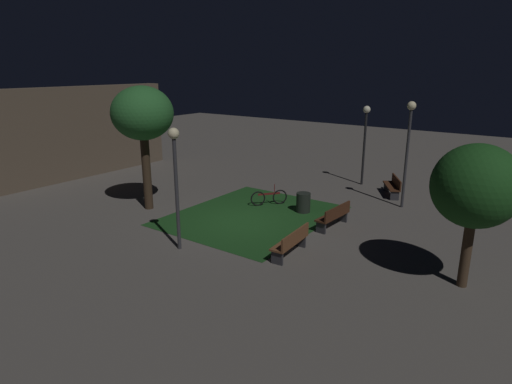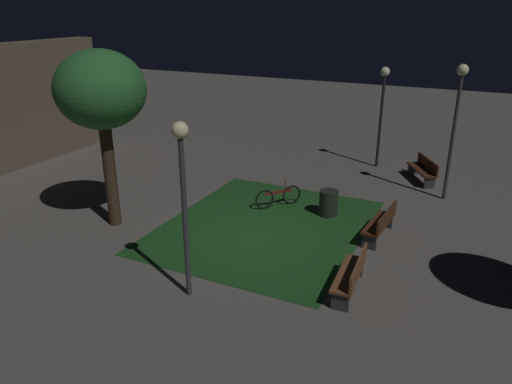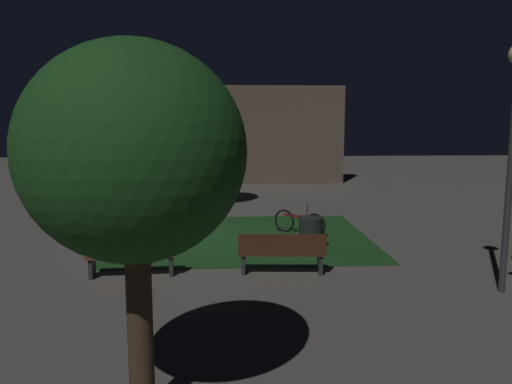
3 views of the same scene
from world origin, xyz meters
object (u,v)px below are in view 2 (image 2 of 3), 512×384
bench_path_side (352,274)px  tree_tall_center (101,92)px  bench_back_row (381,223)px  lamp_post_near_wall (383,99)px  bicycle (278,197)px  bench_front_right (424,169)px  lamp_post_plaza_west (183,180)px  trash_bin (328,203)px  lamp_post_path_center (457,110)px

bench_path_side → tree_tall_center: tree_tall_center is taller
bench_back_row → lamp_post_near_wall: bearing=13.6°
bench_back_row → tree_tall_center: bearing=108.6°
bench_back_row → bicycle: bicycle is taller
tree_tall_center → lamp_post_near_wall: 10.88m
lamp_post_near_wall → bench_path_side: bearing=-170.6°
bench_back_row → bench_front_right: (5.52, -0.38, 0.00)m
lamp_post_plaza_west → bench_front_right: bearing=-19.7°
lamp_post_near_wall → lamp_post_plaza_west: (-11.36, 1.73, 0.02)m
bench_back_row → trash_bin: bearing=63.6°
lamp_post_near_wall → trash_bin: 6.12m
lamp_post_path_center → trash_bin: size_ratio=5.47×
bench_front_right → lamp_post_near_wall: lamp_post_near_wall is taller
bench_path_side → lamp_post_plaza_west: bearing=117.2°
bench_path_side → trash_bin: (4.01, 1.85, -0.07)m
bench_back_row → lamp_post_plaza_west: lamp_post_plaza_west is taller
trash_bin → tree_tall_center: bearing=121.4°
bench_back_row → lamp_post_near_wall: size_ratio=0.46×
bench_back_row → trash_bin: size_ratio=2.22×
bench_back_row → lamp_post_near_wall: 7.13m
bench_path_side → lamp_post_near_wall: size_ratio=0.46×
bench_back_row → lamp_post_path_center: lamp_post_path_center is taller
trash_bin → bicycle: size_ratio=0.62×
lamp_post_near_wall → lamp_post_path_center: lamp_post_path_center is taller
bench_path_side → bicycle: bicycle is taller
lamp_post_near_wall → tree_tall_center: bearing=147.1°
tree_tall_center → bench_path_side: bearing=-94.4°
tree_tall_center → lamp_post_path_center: bearing=-53.5°
tree_tall_center → lamp_post_path_center: size_ratio=1.14×
bench_front_right → lamp_post_near_wall: (1.05, 1.97, 2.29)m
bench_back_row → lamp_post_near_wall: lamp_post_near_wall is taller
bench_back_row → lamp_post_path_center: 4.93m
bench_back_row → lamp_post_plaza_west: bearing=145.3°
tree_tall_center → trash_bin: size_ratio=6.23×
bench_path_side → bench_back_row: bearing=0.0°
bench_path_side → lamp_post_near_wall: bearing=9.4°
bench_path_side → bench_front_right: size_ratio=1.02×
tree_tall_center → lamp_post_plaza_west: 4.89m
bench_back_row → bicycle: bearing=76.0°
bench_path_side → bicycle: (3.97, 3.55, -0.14)m
tree_tall_center → lamp_post_path_center: (6.50, -8.77, -0.91)m
bicycle → tree_tall_center: bearing=130.9°
lamp_post_path_center → bicycle: lamp_post_path_center is taller
lamp_post_near_wall → lamp_post_plaza_west: bearing=171.3°
bench_front_right → lamp_post_near_wall: 3.19m
lamp_post_path_center → bench_front_right: bearing=31.3°
lamp_post_path_center → bench_back_row: bearing=161.9°
bench_back_row → bicycle: (0.88, 3.55, -0.14)m
lamp_post_near_wall → bicycle: 6.48m
tree_tall_center → lamp_post_near_wall: (9.07, -5.88, -1.21)m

